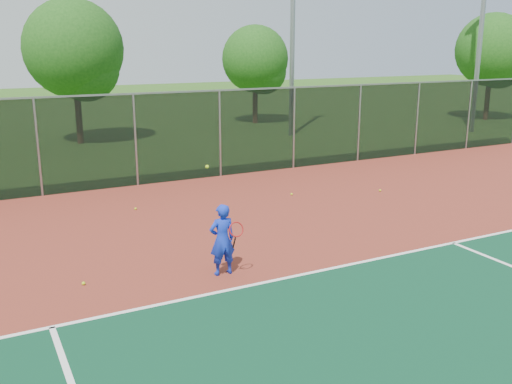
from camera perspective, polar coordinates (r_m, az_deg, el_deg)
ground at (r=10.99m, az=23.08°, el=-11.16°), size 120.00×120.00×0.00m
court_apron at (r=12.21m, az=15.89°, el=-7.86°), size 30.00×20.00×0.02m
fence_back at (r=20.00m, az=-3.63°, el=5.95°), size 30.00×0.06×3.03m
tennis_player at (r=11.47m, az=-3.39°, el=-4.76°), size 0.59×0.59×2.27m
practice_ball_0 at (r=18.50m, az=12.31°, el=0.16°), size 0.07×0.07×0.07m
practice_ball_1 at (r=17.66m, az=3.58°, el=-0.21°), size 0.07×0.07×0.07m
practice_ball_3 at (r=11.68m, az=-16.87°, el=-8.74°), size 0.07×0.07×0.07m
practice_ball_4 at (r=16.42m, az=-11.96°, el=-1.65°), size 0.07×0.07×0.07m
tree_back_left at (r=27.90m, az=-17.53°, el=13.08°), size 4.49×4.49×6.60m
tree_back_mid at (r=33.87m, az=0.12°, el=12.88°), size 3.85×3.85×5.66m
tree_back_right at (r=38.18m, az=22.71°, el=12.69°), size 4.36×4.36×6.41m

